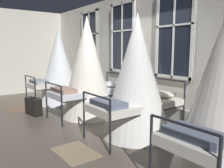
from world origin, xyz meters
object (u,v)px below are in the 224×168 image
(cot_first, at_px, (59,67))
(cot_third, at_px, (137,77))
(suitcase_dark, at_px, (33,106))
(cot_second, at_px, (88,68))

(cot_first, bearing_deg, cot_third, -89.28)
(cot_third, bearing_deg, suitcase_dark, 115.06)
(cot_first, bearing_deg, cot_second, -90.78)
(cot_second, distance_m, cot_third, 1.74)
(cot_first, height_order, cot_third, cot_third)
(cot_third, height_order, suitcase_dark, cot_third)
(cot_third, bearing_deg, cot_second, 93.01)
(cot_second, bearing_deg, cot_first, 88.00)
(cot_third, relative_size, suitcase_dark, 4.04)
(cot_second, xyz_separation_m, cot_third, (1.74, 0.08, -0.07))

